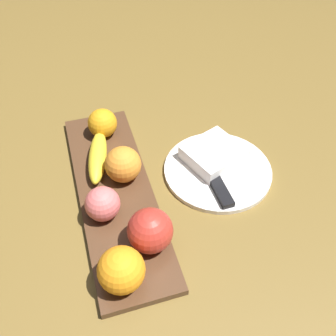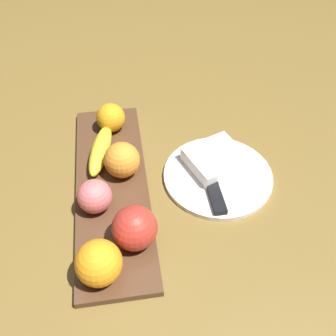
{
  "view_description": "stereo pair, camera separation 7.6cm",
  "coord_description": "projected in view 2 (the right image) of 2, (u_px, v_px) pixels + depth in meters",
  "views": [
    {
      "loc": [
        -0.47,
        0.08,
        0.6
      ],
      "look_at": [
        0.03,
        -0.07,
        0.05
      ],
      "focal_mm": 41.49,
      "sensor_mm": 36.0,
      "label": 1
    },
    {
      "loc": [
        -0.49,
        0.0,
        0.6
      ],
      "look_at": [
        0.03,
        -0.07,
        0.05
      ],
      "focal_mm": 41.49,
      "sensor_mm": 36.0,
      "label": 2
    }
  ],
  "objects": [
    {
      "name": "ground_plane",
      "position": [
        134.0,
        199.0,
        0.76
      ],
      "size": [
        2.4,
        2.4,
        0.0
      ],
      "primitive_type": "plane",
      "color": "brown"
    },
    {
      "name": "fruit_tray",
      "position": [
        114.0,
        187.0,
        0.78
      ],
      "size": [
        0.48,
        0.14,
        0.02
      ],
      "primitive_type": "cube",
      "color": "#503320",
      "rests_on": "ground_plane"
    },
    {
      "name": "apple",
      "position": [
        138.0,
        228.0,
        0.65
      ],
      "size": [
        0.08,
        0.08,
        0.08
      ],
      "primitive_type": "sphere",
      "color": "#BA3126",
      "rests_on": "fruit_tray"
    },
    {
      "name": "banana",
      "position": [
        103.0,
        149.0,
        0.81
      ],
      "size": [
        0.16,
        0.07,
        0.04
      ],
      "primitive_type": "ellipsoid",
      "rotation": [
        0.0,
        0.0,
        2.9
      ],
      "color": "yellow",
      "rests_on": "fruit_tray"
    },
    {
      "name": "orange_near_apple",
      "position": [
        113.0,
        118.0,
        0.86
      ],
      "size": [
        0.06,
        0.06,
        0.06
      ],
      "primitive_type": "sphere",
      "color": "orange",
      "rests_on": "fruit_tray"
    },
    {
      "name": "orange_near_banana",
      "position": [
        102.0,
        263.0,
        0.61
      ],
      "size": [
        0.08,
        0.08,
        0.08
      ],
      "primitive_type": "sphere",
      "color": "orange",
      "rests_on": "fruit_tray"
    },
    {
      "name": "orange_center",
      "position": [
        124.0,
        160.0,
        0.77
      ],
      "size": [
        0.07,
        0.07,
        0.07
      ],
      "primitive_type": "sphere",
      "color": "orange",
      "rests_on": "fruit_tray"
    },
    {
      "name": "peach",
      "position": [
        97.0,
        196.0,
        0.71
      ],
      "size": [
        0.06,
        0.06,
        0.06
      ],
      "primitive_type": "sphere",
      "color": "#E56A67",
      "rests_on": "fruit_tray"
    },
    {
      "name": "dinner_plate",
      "position": [
        220.0,
        176.0,
        0.8
      ],
      "size": [
        0.22,
        0.22,
        0.01
      ],
      "primitive_type": "cylinder",
      "color": "white",
      "rests_on": "ground_plane"
    },
    {
      "name": "folded_napkin",
      "position": [
        218.0,
        159.0,
        0.8
      ],
      "size": [
        0.13,
        0.14,
        0.03
      ],
      "primitive_type": "cube",
      "rotation": [
        0.0,
        0.0,
        0.36
      ],
      "color": "white",
      "rests_on": "dinner_plate"
    },
    {
      "name": "knife",
      "position": [
        216.0,
        189.0,
        0.76
      ],
      "size": [
        0.18,
        0.03,
        0.01
      ],
      "rotation": [
        0.0,
        0.0,
        0.02
      ],
      "color": "silver",
      "rests_on": "dinner_plate"
    }
  ]
}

